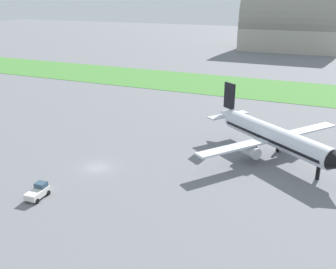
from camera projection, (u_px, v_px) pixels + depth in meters
ground_plane at (97, 168)px, 63.36m from camera, size 600.00×600.00×0.00m
grass_taxiway_strip at (216, 84)px, 121.33m from camera, size 360.00×28.00×0.08m
airplane_midfield_jet at (272, 136)px, 66.35m from camera, size 26.32×26.02×10.88m
pushback_tug_near_gate at (38, 192)px, 53.75m from camera, size 2.28×3.72×1.95m
hangar_distant at (291, 23)px, 189.50m from camera, size 47.14×28.19×30.77m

